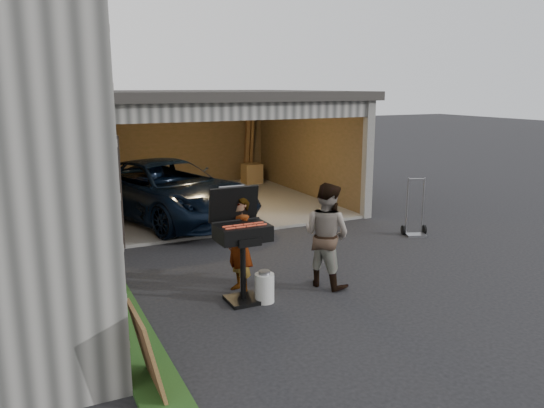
{
  "coord_description": "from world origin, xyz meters",
  "views": [
    {
      "loc": [
        -3.3,
        -6.36,
        3.0
      ],
      "look_at": [
        0.31,
        1.16,
        1.15
      ],
      "focal_mm": 35.0,
      "sensor_mm": 36.0,
      "label": 1
    }
  ],
  "objects_px": {
    "man": "(326,235)",
    "plywood_panel": "(147,352)",
    "woman": "(240,244)",
    "propane_tank": "(264,288)",
    "hand_truck": "(415,224)",
    "minivan": "(167,193)",
    "bbq_grill": "(241,236)"
  },
  "relations": [
    {
      "from": "man",
      "to": "plywood_panel",
      "type": "xyz_separation_m",
      "value": [
        -3.14,
        -1.76,
        -0.37
      ]
    },
    {
      "from": "woman",
      "to": "man",
      "type": "xyz_separation_m",
      "value": [
        1.3,
        -0.3,
        0.06
      ]
    },
    {
      "from": "propane_tank",
      "to": "hand_truck",
      "type": "relative_size",
      "value": 0.35
    },
    {
      "from": "minivan",
      "to": "woman",
      "type": "distance_m",
      "value": 4.64
    },
    {
      "from": "man",
      "to": "propane_tank",
      "type": "bearing_deg",
      "value": 75.16
    },
    {
      "from": "woman",
      "to": "man",
      "type": "bearing_deg",
      "value": 71.0
    },
    {
      "from": "propane_tank",
      "to": "woman",
      "type": "bearing_deg",
      "value": 109.25
    },
    {
      "from": "propane_tank",
      "to": "plywood_panel",
      "type": "height_order",
      "value": "plywood_panel"
    },
    {
      "from": "minivan",
      "to": "plywood_panel",
      "type": "distance_m",
      "value": 6.99
    },
    {
      "from": "man",
      "to": "bbq_grill",
      "type": "distance_m",
      "value": 1.41
    },
    {
      "from": "minivan",
      "to": "propane_tank",
      "type": "bearing_deg",
      "value": -108.92
    },
    {
      "from": "bbq_grill",
      "to": "woman",
      "type": "bearing_deg",
      "value": 72.55
    },
    {
      "from": "minivan",
      "to": "propane_tank",
      "type": "relative_size",
      "value": 11.47
    },
    {
      "from": "plywood_panel",
      "to": "man",
      "type": "bearing_deg",
      "value": 29.29
    },
    {
      "from": "hand_truck",
      "to": "minivan",
      "type": "bearing_deg",
      "value": 163.32
    },
    {
      "from": "bbq_grill",
      "to": "propane_tank",
      "type": "bearing_deg",
      "value": -32.55
    },
    {
      "from": "bbq_grill",
      "to": "plywood_panel",
      "type": "bearing_deg",
      "value": -134.97
    },
    {
      "from": "plywood_panel",
      "to": "bbq_grill",
      "type": "bearing_deg",
      "value": 45.03
    },
    {
      "from": "woman",
      "to": "propane_tank",
      "type": "bearing_deg",
      "value": 13.18
    },
    {
      "from": "man",
      "to": "plywood_panel",
      "type": "relative_size",
      "value": 1.81
    },
    {
      "from": "minivan",
      "to": "man",
      "type": "relative_size",
      "value": 2.98
    },
    {
      "from": "man",
      "to": "plywood_panel",
      "type": "distance_m",
      "value": 3.62
    },
    {
      "from": "woman",
      "to": "plywood_panel",
      "type": "bearing_deg",
      "value": -47.84
    },
    {
      "from": "woman",
      "to": "bbq_grill",
      "type": "height_order",
      "value": "bbq_grill"
    },
    {
      "from": "man",
      "to": "bbq_grill",
      "type": "bearing_deg",
      "value": 66.27
    },
    {
      "from": "bbq_grill",
      "to": "propane_tank",
      "type": "distance_m",
      "value": 0.82
    },
    {
      "from": "minivan",
      "to": "hand_truck",
      "type": "bearing_deg",
      "value": -57.1
    },
    {
      "from": "plywood_panel",
      "to": "minivan",
      "type": "bearing_deg",
      "value": 73.62
    },
    {
      "from": "minivan",
      "to": "plywood_panel",
      "type": "bearing_deg",
      "value": -125.77
    },
    {
      "from": "hand_truck",
      "to": "plywood_panel",
      "type": "bearing_deg",
      "value": -130.66
    },
    {
      "from": "bbq_grill",
      "to": "hand_truck",
      "type": "height_order",
      "value": "bbq_grill"
    },
    {
      "from": "woman",
      "to": "propane_tank",
      "type": "xyz_separation_m",
      "value": [
        0.17,
        -0.49,
        -0.54
      ]
    }
  ]
}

